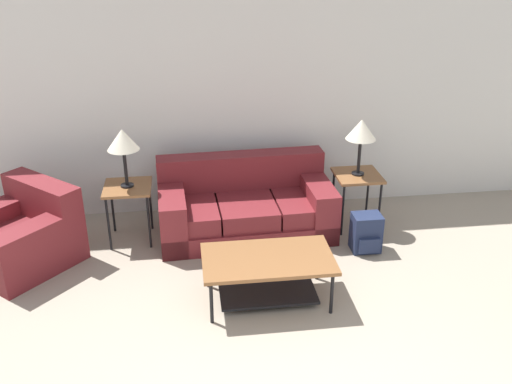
{
  "coord_description": "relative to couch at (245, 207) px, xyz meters",
  "views": [
    {
      "loc": [
        -0.67,
        -2.07,
        3.11
      ],
      "look_at": [
        -0.02,
        2.93,
        0.8
      ],
      "focal_mm": 40.0,
      "sensor_mm": 36.0,
      "label": 1
    }
  ],
  "objects": [
    {
      "name": "wall_back",
      "position": [
        0.05,
        0.68,
        1.01
      ],
      "size": [
        8.95,
        0.06,
        2.6
      ],
      "color": "silver",
      "rests_on": "ground_plane"
    },
    {
      "name": "coffee_table",
      "position": [
        0.05,
        -1.36,
        0.04
      ],
      "size": [
        1.18,
        0.68,
        0.45
      ],
      "color": "brown",
      "rests_on": "ground_plane"
    },
    {
      "name": "side_table_left",
      "position": [
        -1.26,
        -0.03,
        0.28
      ],
      "size": [
        0.5,
        0.51,
        0.64
      ],
      "color": "brown",
      "rests_on": "ground_plane"
    },
    {
      "name": "table_lamp_left",
      "position": [
        -1.26,
        -0.03,
        0.86
      ],
      "size": [
        0.33,
        0.33,
        0.64
      ],
      "color": "black",
      "rests_on": "side_table_left"
    },
    {
      "name": "armchair",
      "position": [
        -2.33,
        -0.37,
        -0.01
      ],
      "size": [
        1.37,
        1.36,
        0.8
      ],
      "color": "maroon",
      "rests_on": "ground_plane"
    },
    {
      "name": "side_table_right",
      "position": [
        1.27,
        -0.03,
        0.28
      ],
      "size": [
        0.5,
        0.51,
        0.64
      ],
      "color": "brown",
      "rests_on": "ground_plane"
    },
    {
      "name": "backpack",
      "position": [
        1.22,
        -0.6,
        -0.09
      ],
      "size": [
        0.3,
        0.31,
        0.41
      ],
      "color": "#1E2847",
      "rests_on": "ground_plane"
    },
    {
      "name": "table_lamp_right",
      "position": [
        1.27,
        -0.03,
        0.86
      ],
      "size": [
        0.33,
        0.33,
        0.64
      ],
      "color": "black",
      "rests_on": "side_table_right"
    },
    {
      "name": "couch",
      "position": [
        0.0,
        0.0,
        0.0
      ],
      "size": [
        1.94,
        1.04,
        0.82
      ],
      "color": "maroon",
      "rests_on": "ground_plane"
    }
  ]
}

